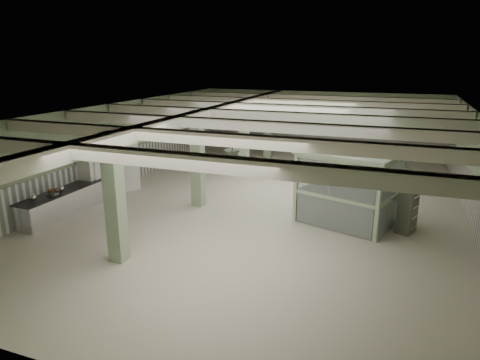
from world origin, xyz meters
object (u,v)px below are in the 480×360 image
(prep_counter, at_px, (75,198))
(filing_cabinet, at_px, (407,212))
(guard_booth, at_px, (351,173))
(walkin_cooler, at_px, (106,167))

(prep_counter, height_order, filing_cabinet, filing_cabinet)
(prep_counter, bearing_deg, guard_booth, 14.35)
(guard_booth, bearing_deg, filing_cabinet, 5.37)
(walkin_cooler, bearing_deg, prep_counter, -87.57)
(walkin_cooler, relative_size, filing_cabinet, 1.84)
(filing_cabinet, bearing_deg, prep_counter, -148.11)
(prep_counter, xyz_separation_m, walkin_cooler, (-0.08, 1.98, 0.70))
(walkin_cooler, height_order, guard_booth, guard_booth)
(prep_counter, distance_m, filing_cabinet, 11.67)
(prep_counter, distance_m, guard_booth, 10.00)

